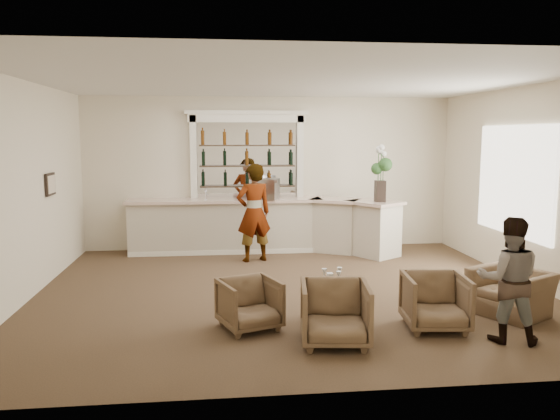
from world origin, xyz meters
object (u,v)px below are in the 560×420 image
object	(u,v)px
armchair_left	(250,304)
flower_vase	(381,170)
espresso_machine	(266,189)
cocktail_table	(333,302)
sommelier	(254,213)
armchair_far	(511,292)
bar_counter	(265,225)
armchair_right	(435,302)
armchair_center	(335,313)
guest	(509,280)

from	to	relation	value
armchair_left	flower_vase	xyz separation A→B (m)	(2.86, 3.90, 1.46)
espresso_machine	flower_vase	bearing A→B (deg)	4.27
cocktail_table	flower_vase	bearing A→B (deg)	64.99
espresso_machine	flower_vase	xyz separation A→B (m)	(2.26, -0.68, 0.42)
sommelier	armchair_far	world-z (taller)	sommelier
armchair_far	flower_vase	xyz separation A→B (m)	(-0.78, 3.72, 1.47)
armchair_left	flower_vase	distance (m)	5.05
bar_counter	flower_vase	world-z (taller)	flower_vase
sommelier	armchair_right	distance (m)	4.62
bar_counter	espresso_machine	distance (m)	0.79
armchair_left	armchair_center	world-z (taller)	armchair_center
sommelier	flower_vase	distance (m)	2.69
bar_counter	armchair_center	world-z (taller)	bar_counter
cocktail_table	guest	world-z (taller)	guest
sommelier	armchair_left	size ratio (longest dim) A/B	2.69
cocktail_table	armchair_right	distance (m)	1.32
guest	armchair_far	world-z (taller)	guest
sommelier	armchair_left	distance (m)	3.89
cocktail_table	armchair_center	world-z (taller)	armchair_center
guest	flower_vase	distance (m)	4.78
cocktail_table	armchair_right	bearing A→B (deg)	-20.34
armchair_center	espresso_machine	size ratio (longest dim) A/B	1.66
espresso_machine	armchair_center	bearing A→B (deg)	-64.85
espresso_machine	flower_vase	distance (m)	2.40
bar_counter	guest	xyz separation A→B (m)	(2.49, -5.40, 0.19)
armchair_center	espresso_machine	bearing A→B (deg)	101.18
armchair_far	guest	bearing A→B (deg)	-60.51
bar_counter	armchair_right	size ratio (longest dim) A/B	7.23
cocktail_table	armchair_center	xyz separation A→B (m)	(-0.15, -0.81, 0.12)
cocktail_table	flower_vase	world-z (taller)	flower_vase
armchair_center	armchair_far	bearing A→B (deg)	23.84
flower_vase	bar_counter	bearing A→B (deg)	162.15
cocktail_table	guest	xyz separation A→B (m)	(1.94, -0.95, 0.51)
flower_vase	espresso_machine	bearing A→B (deg)	163.26
cocktail_table	guest	distance (m)	2.22
sommelier	guest	xyz separation A→B (m)	(2.77, -4.58, -0.21)
armchair_center	armchair_far	distance (m)	2.78
sommelier	espresso_machine	world-z (taller)	sommelier
armchair_center	flower_vase	xyz separation A→B (m)	(1.88, 4.52, 1.41)
sommelier	flower_vase	world-z (taller)	flower_vase
guest	flower_vase	bearing A→B (deg)	-68.26
flower_vase	armchair_left	bearing A→B (deg)	-126.29
espresso_machine	guest	bearing A→B (deg)	-44.24
flower_vase	armchair_right	bearing A→B (deg)	-96.76
sommelier	armchair_left	world-z (taller)	sommelier
bar_counter	cocktail_table	world-z (taller)	bar_counter
armchair_center	armchair_left	bearing A→B (deg)	154.59
cocktail_table	espresso_machine	world-z (taller)	espresso_machine
bar_counter	armchair_left	distance (m)	4.68
guest	espresso_machine	world-z (taller)	espresso_machine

